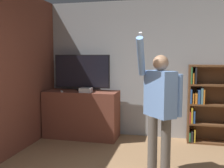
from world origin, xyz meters
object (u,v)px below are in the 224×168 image
Objects in this scene: television at (82,72)px; bookshelf at (209,104)px; person at (160,104)px; game_console at (86,90)px.

television reaches higher than bookshelf.
television is at bearing -173.04° from person.
bookshelf is 1.79m from person.
person is (1.44, -1.19, 0.02)m from game_console.
television is 2.48m from bookshelf.
bookshelf is (2.41, 0.16, -0.56)m from television.
television is at bearing 123.96° from game_console.
person is (-0.82, -1.57, 0.26)m from bookshelf.
television reaches higher than game_console.
person is at bearing -41.55° from television.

